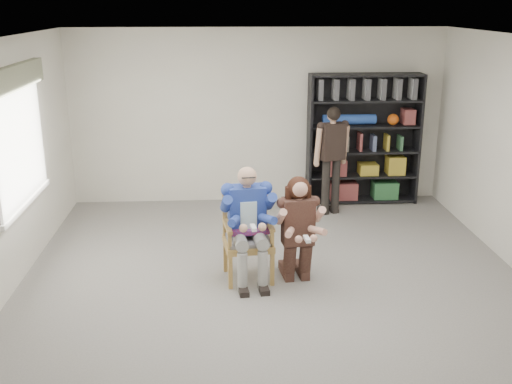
{
  "coord_description": "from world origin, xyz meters",
  "views": [
    {
      "loc": [
        -0.6,
        -6.04,
        3.17
      ],
      "look_at": [
        -0.2,
        0.6,
        1.05
      ],
      "focal_mm": 42.0,
      "sensor_mm": 36.0,
      "label": 1
    }
  ],
  "objects_px": {
    "armchair": "(248,237)",
    "kneeling_woman": "(299,231)",
    "bookshelf": "(363,140)",
    "standing_man": "(332,161)",
    "seated_man": "(248,224)"
  },
  "relations": [
    {
      "from": "kneeling_woman",
      "to": "bookshelf",
      "type": "height_order",
      "value": "bookshelf"
    },
    {
      "from": "bookshelf",
      "to": "kneeling_woman",
      "type": "bearing_deg",
      "value": -116.03
    },
    {
      "from": "seated_man",
      "to": "standing_man",
      "type": "height_order",
      "value": "standing_man"
    },
    {
      "from": "seated_man",
      "to": "kneeling_woman",
      "type": "bearing_deg",
      "value": -18.03
    },
    {
      "from": "bookshelf",
      "to": "seated_man",
      "type": "bearing_deg",
      "value": -125.66
    },
    {
      "from": "bookshelf",
      "to": "standing_man",
      "type": "relative_size",
      "value": 1.25
    },
    {
      "from": "bookshelf",
      "to": "armchair",
      "type": "bearing_deg",
      "value": -125.66
    },
    {
      "from": "seated_man",
      "to": "bookshelf",
      "type": "xyz_separation_m",
      "value": [
        2.0,
        2.79,
        0.36
      ]
    },
    {
      "from": "kneeling_woman",
      "to": "standing_man",
      "type": "relative_size",
      "value": 0.75
    },
    {
      "from": "standing_man",
      "to": "kneeling_woman",
      "type": "bearing_deg",
      "value": -126.71
    },
    {
      "from": "armchair",
      "to": "kneeling_woman",
      "type": "distance_m",
      "value": 0.6
    },
    {
      "from": "seated_man",
      "to": "kneeling_woman",
      "type": "height_order",
      "value": "seated_man"
    },
    {
      "from": "armchair",
      "to": "standing_man",
      "type": "height_order",
      "value": "standing_man"
    },
    {
      "from": "armchair",
      "to": "bookshelf",
      "type": "bearing_deg",
      "value": 48.0
    },
    {
      "from": "armchair",
      "to": "kneeling_woman",
      "type": "relative_size",
      "value": 0.84
    }
  ]
}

